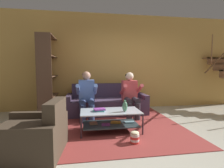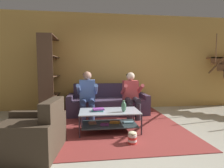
{
  "view_description": "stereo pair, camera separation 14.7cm",
  "coord_description": "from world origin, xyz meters",
  "px_view_note": "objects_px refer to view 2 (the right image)",
  "views": [
    {
      "loc": [
        -1.15,
        -2.96,
        1.23
      ],
      "look_at": [
        -0.53,
        0.86,
        0.9
      ],
      "focal_mm": 28.0,
      "sensor_mm": 36.0,
      "label": 1
    },
    {
      "loc": [
        -1.0,
        -2.98,
        1.23
      ],
      "look_at": [
        -0.53,
        0.86,
        0.9
      ],
      "focal_mm": 28.0,
      "sensor_mm": 36.0,
      "label": 2
    }
  ],
  "objects_px": {
    "book_stack": "(98,110)",
    "popcorn_tub": "(132,138)",
    "bookshelf": "(49,85)",
    "armchair": "(30,135)",
    "person_seated_left": "(87,93)",
    "coffee_table": "(109,118)",
    "person_seated_right": "(131,93)",
    "vase": "(124,106)",
    "couch": "(108,103)"
  },
  "relations": [
    {
      "from": "coffee_table",
      "to": "armchair",
      "type": "distance_m",
      "value": 1.46
    },
    {
      "from": "vase",
      "to": "person_seated_right",
      "type": "bearing_deg",
      "value": 69.29
    },
    {
      "from": "person_seated_right",
      "to": "person_seated_left",
      "type": "bearing_deg",
      "value": 179.88
    },
    {
      "from": "vase",
      "to": "popcorn_tub",
      "type": "relative_size",
      "value": 1.06
    },
    {
      "from": "coffee_table",
      "to": "armchair",
      "type": "xyz_separation_m",
      "value": [
        -1.25,
        -0.75,
        -0.01
      ]
    },
    {
      "from": "vase",
      "to": "bookshelf",
      "type": "distance_m",
      "value": 2.37
    },
    {
      "from": "armchair",
      "to": "book_stack",
      "type": "bearing_deg",
      "value": 36.1
    },
    {
      "from": "book_stack",
      "to": "bookshelf",
      "type": "distance_m",
      "value": 1.97
    },
    {
      "from": "book_stack",
      "to": "popcorn_tub",
      "type": "height_order",
      "value": "book_stack"
    },
    {
      "from": "couch",
      "to": "popcorn_tub",
      "type": "height_order",
      "value": "couch"
    },
    {
      "from": "vase",
      "to": "bookshelf",
      "type": "height_order",
      "value": "bookshelf"
    },
    {
      "from": "book_stack",
      "to": "person_seated_right",
      "type": "bearing_deg",
      "value": 46.64
    },
    {
      "from": "bookshelf",
      "to": "popcorn_tub",
      "type": "height_order",
      "value": "bookshelf"
    },
    {
      "from": "person_seated_left",
      "to": "vase",
      "type": "distance_m",
      "value": 1.27
    },
    {
      "from": "couch",
      "to": "vase",
      "type": "height_order",
      "value": "couch"
    },
    {
      "from": "coffee_table",
      "to": "popcorn_tub",
      "type": "relative_size",
      "value": 5.58
    },
    {
      "from": "couch",
      "to": "popcorn_tub",
      "type": "xyz_separation_m",
      "value": [
        0.2,
        -2.06,
        -0.17
      ]
    },
    {
      "from": "book_stack",
      "to": "armchair",
      "type": "height_order",
      "value": "armchair"
    },
    {
      "from": "armchair",
      "to": "popcorn_tub",
      "type": "bearing_deg",
      "value": 4.59
    },
    {
      "from": "vase",
      "to": "popcorn_tub",
      "type": "height_order",
      "value": "vase"
    },
    {
      "from": "couch",
      "to": "person_seated_right",
      "type": "xyz_separation_m",
      "value": [
        0.55,
        -0.51,
        0.35
      ]
    },
    {
      "from": "person_seated_left",
      "to": "bookshelf",
      "type": "xyz_separation_m",
      "value": [
        -1.04,
        0.54,
        0.16
      ]
    },
    {
      "from": "book_stack",
      "to": "bookshelf",
      "type": "xyz_separation_m",
      "value": [
        -1.26,
        1.47,
        0.36
      ]
    },
    {
      "from": "couch",
      "to": "coffee_table",
      "type": "distance_m",
      "value": 1.44
    },
    {
      "from": "popcorn_tub",
      "to": "couch",
      "type": "bearing_deg",
      "value": 95.65
    },
    {
      "from": "book_stack",
      "to": "bookshelf",
      "type": "height_order",
      "value": "bookshelf"
    },
    {
      "from": "coffee_table",
      "to": "popcorn_tub",
      "type": "distance_m",
      "value": 0.72
    },
    {
      "from": "person_seated_left",
      "to": "armchair",
      "type": "relative_size",
      "value": 1.17
    },
    {
      "from": "book_stack",
      "to": "bookshelf",
      "type": "bearing_deg",
      "value": 130.68
    },
    {
      "from": "armchair",
      "to": "person_seated_left",
      "type": "bearing_deg",
      "value": 64.4
    },
    {
      "from": "book_stack",
      "to": "popcorn_tub",
      "type": "bearing_deg",
      "value": -49.69
    },
    {
      "from": "book_stack",
      "to": "coffee_table",
      "type": "bearing_deg",
      "value": 0.26
    },
    {
      "from": "person_seated_left",
      "to": "bookshelf",
      "type": "bearing_deg",
      "value": 152.63
    },
    {
      "from": "bookshelf",
      "to": "popcorn_tub",
      "type": "relative_size",
      "value": 10.0
    },
    {
      "from": "couch",
      "to": "book_stack",
      "type": "distance_m",
      "value": 1.49
    },
    {
      "from": "coffee_table",
      "to": "popcorn_tub",
      "type": "height_order",
      "value": "coffee_table"
    },
    {
      "from": "vase",
      "to": "book_stack",
      "type": "relative_size",
      "value": 0.89
    },
    {
      "from": "couch",
      "to": "armchair",
      "type": "xyz_separation_m",
      "value": [
        -1.36,
        -2.19,
        -0.01
      ]
    },
    {
      "from": "couch",
      "to": "person_seated_left",
      "type": "bearing_deg",
      "value": -137.25
    },
    {
      "from": "vase",
      "to": "popcorn_tub",
      "type": "bearing_deg",
      "value": -84.51
    },
    {
      "from": "person_seated_right",
      "to": "vase",
      "type": "relative_size",
      "value": 5.2
    },
    {
      "from": "person_seated_right",
      "to": "popcorn_tub",
      "type": "xyz_separation_m",
      "value": [
        -0.35,
        -1.55,
        -0.52
      ]
    },
    {
      "from": "couch",
      "to": "bookshelf",
      "type": "distance_m",
      "value": 1.67
    },
    {
      "from": "vase",
      "to": "bookshelf",
      "type": "xyz_separation_m",
      "value": [
        -1.74,
        1.58,
        0.28
      ]
    },
    {
      "from": "book_stack",
      "to": "popcorn_tub",
      "type": "relative_size",
      "value": 1.2
    },
    {
      "from": "couch",
      "to": "vase",
      "type": "distance_m",
      "value": 1.58
    },
    {
      "from": "bookshelf",
      "to": "popcorn_tub",
      "type": "bearing_deg",
      "value": -49.43
    },
    {
      "from": "couch",
      "to": "popcorn_tub",
      "type": "bearing_deg",
      "value": -84.35
    },
    {
      "from": "coffee_table",
      "to": "armchair",
      "type": "relative_size",
      "value": 1.16
    },
    {
      "from": "coffee_table",
      "to": "bookshelf",
      "type": "distance_m",
      "value": 2.15
    }
  ]
}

